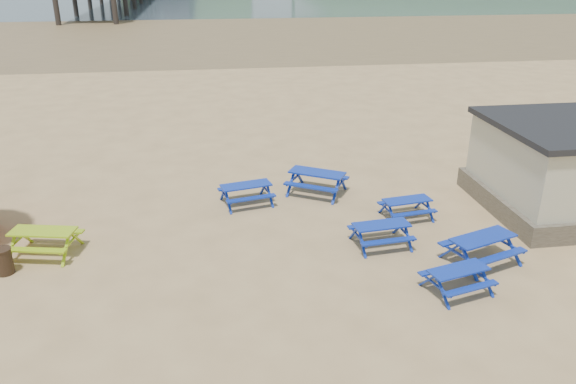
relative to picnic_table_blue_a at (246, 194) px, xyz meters
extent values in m
plane|color=tan|center=(1.58, -3.00, -0.38)|extent=(400.00, 400.00, 0.00)
plane|color=olive|center=(1.58, 52.00, -0.37)|extent=(400.00, 400.00, 0.00)
cube|color=#0A16A8|center=(0.00, 0.00, 0.35)|extent=(1.90, 1.07, 0.05)
cube|color=#0A16A8|center=(-0.13, 0.58, 0.07)|extent=(1.80, 0.64, 0.05)
cube|color=#0A16A8|center=(0.13, -0.58, 0.07)|extent=(1.80, 0.64, 0.05)
cube|color=#0A16A8|center=(2.71, 0.60, 0.46)|extent=(2.18, 1.75, 0.06)
cube|color=#0A16A8|center=(3.07, 1.19, 0.14)|extent=(1.92, 1.31, 0.06)
cube|color=#0A16A8|center=(2.36, 0.01, 0.14)|extent=(1.92, 1.31, 0.06)
cube|color=#0A16A8|center=(5.34, -1.98, 0.28)|extent=(1.70, 0.86, 0.05)
cube|color=#0A16A8|center=(5.26, -1.45, 0.03)|extent=(1.65, 0.46, 0.05)
cube|color=#0A16A8|center=(5.42, -2.52, 0.03)|extent=(1.65, 0.46, 0.05)
cube|color=#0A16A8|center=(3.87, -3.80, 0.33)|extent=(1.80, 0.85, 0.05)
cube|color=#0A16A8|center=(3.81, -3.22, 0.06)|extent=(1.75, 0.42, 0.05)
cube|color=#0A16A8|center=(3.93, -4.37, 0.06)|extent=(1.75, 0.42, 0.05)
cube|color=#0A16A8|center=(5.11, -6.62, 0.29)|extent=(1.74, 1.03, 0.05)
cube|color=#0A16A8|center=(4.97, -6.09, 0.03)|extent=(1.64, 0.63, 0.05)
cube|color=#0A16A8|center=(5.25, -7.15, 0.03)|extent=(1.64, 0.63, 0.05)
cube|color=#0A16A8|center=(6.47, -5.22, 0.42)|extent=(2.11, 1.37, 0.05)
cube|color=#0A16A8|center=(6.26, -4.60, 0.12)|extent=(1.95, 0.91, 0.05)
cube|color=#0A16A8|center=(6.69, -5.84, 0.12)|extent=(1.95, 0.91, 0.05)
cube|color=#A8CA0B|center=(-6.28, -2.88, 0.39)|extent=(2.00, 1.12, 0.05)
cube|color=#A8CA0B|center=(-6.14, -2.26, 0.10)|extent=(1.90, 0.66, 0.05)
cube|color=#A8CA0B|center=(-6.41, -3.50, 0.10)|extent=(1.90, 0.66, 0.05)
cylinder|color=#352617|center=(-7.14, -3.88, 0.00)|extent=(0.49, 0.49, 0.75)
cylinder|color=#352617|center=(-7.14, -3.88, 0.38)|extent=(0.53, 0.53, 0.04)
ellipsoid|color=#2D4C1E|center=(91.58, 227.00, -10.38)|extent=(264.00, 144.00, 108.00)
camera|label=1|loc=(-1.21, -18.69, 7.90)|focal=35.00mm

